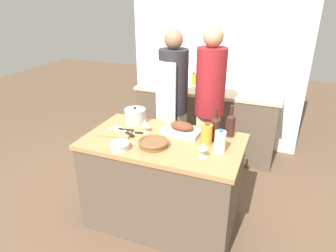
{
  "coord_description": "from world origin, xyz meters",
  "views": [
    {
      "loc": [
        0.88,
        -2.12,
        2.02
      ],
      "look_at": [
        0.0,
        0.12,
        0.95
      ],
      "focal_mm": 32.0,
      "sensor_mm": 36.0,
      "label": 1
    }
  ],
  "objects_px": {
    "person_cook_aproned": "(173,100)",
    "person_cook_guest": "(209,102)",
    "wicker_basket": "(153,143)",
    "milk_jug": "(220,142)",
    "condiment_bottle_short": "(194,79)",
    "cutting_board": "(115,133)",
    "knife_paring": "(133,132)",
    "mixing_bowl": "(120,145)",
    "wine_bottle_green": "(215,128)",
    "knife_chef": "(125,131)",
    "wine_bottle_dark": "(231,124)",
    "stock_pot": "(135,116)",
    "wine_glass_right": "(203,147)",
    "condiment_bottle_tall": "(220,87)",
    "juice_jug": "(207,134)",
    "wine_glass_left": "(145,124)",
    "stand_mixer": "(171,72)",
    "roasting_pan": "(182,129)",
    "knife_bread": "(122,129)"
  },
  "relations": [
    {
      "from": "stock_pot",
      "to": "condiment_bottle_short",
      "type": "xyz_separation_m",
      "value": [
        0.16,
        1.39,
        0.03
      ]
    },
    {
      "from": "cutting_board",
      "to": "condiment_bottle_short",
      "type": "relative_size",
      "value": 1.97
    },
    {
      "from": "wicker_basket",
      "to": "condiment_bottle_tall",
      "type": "xyz_separation_m",
      "value": [
        0.2,
        1.56,
        0.07
      ]
    },
    {
      "from": "knife_paring",
      "to": "condiment_bottle_tall",
      "type": "height_order",
      "value": "condiment_bottle_tall"
    },
    {
      "from": "knife_paring",
      "to": "stand_mixer",
      "type": "bearing_deg",
      "value": 98.71
    },
    {
      "from": "person_cook_guest",
      "to": "wicker_basket",
      "type": "bearing_deg",
      "value": -112.65
    },
    {
      "from": "wine_bottle_green",
      "to": "knife_paring",
      "type": "distance_m",
      "value": 0.73
    },
    {
      "from": "person_cook_guest",
      "to": "knife_paring",
      "type": "bearing_deg",
      "value": -132.25
    },
    {
      "from": "wicker_basket",
      "to": "milk_jug",
      "type": "height_order",
      "value": "milk_jug"
    },
    {
      "from": "milk_jug",
      "to": "wine_bottle_dark",
      "type": "xyz_separation_m",
      "value": [
        0.02,
        0.33,
        0.02
      ]
    },
    {
      "from": "wine_glass_left",
      "to": "stand_mixer",
      "type": "xyz_separation_m",
      "value": [
        -0.35,
        1.55,
        0.08
      ]
    },
    {
      "from": "wine_glass_right",
      "to": "person_cook_guest",
      "type": "xyz_separation_m",
      "value": [
        -0.2,
        0.98,
        0.01
      ]
    },
    {
      "from": "condiment_bottle_short",
      "to": "knife_bread",
      "type": "bearing_deg",
      "value": -96.27
    },
    {
      "from": "person_cook_aproned",
      "to": "condiment_bottle_tall",
      "type": "bearing_deg",
      "value": 71.25
    },
    {
      "from": "condiment_bottle_short",
      "to": "person_cook_aproned",
      "type": "xyz_separation_m",
      "value": [
        0.02,
        -0.84,
        -0.02
      ]
    },
    {
      "from": "wine_bottle_green",
      "to": "condiment_bottle_short",
      "type": "distance_m",
      "value": 1.61
    },
    {
      "from": "roasting_pan",
      "to": "stock_pot",
      "type": "bearing_deg",
      "value": 171.26
    },
    {
      "from": "person_cook_aproned",
      "to": "person_cook_guest",
      "type": "height_order",
      "value": "person_cook_guest"
    },
    {
      "from": "wine_bottle_dark",
      "to": "person_cook_guest",
      "type": "distance_m",
      "value": 0.61
    },
    {
      "from": "wine_bottle_green",
      "to": "wine_bottle_dark",
      "type": "xyz_separation_m",
      "value": [
        0.11,
        0.13,
        -0.0
      ]
    },
    {
      "from": "wicker_basket",
      "to": "condiment_bottle_short",
      "type": "xyz_separation_m",
      "value": [
        -0.2,
        1.78,
        0.07
      ]
    },
    {
      "from": "milk_jug",
      "to": "condiment_bottle_short",
      "type": "height_order",
      "value": "milk_jug"
    },
    {
      "from": "wine_glass_right",
      "to": "knife_paring",
      "type": "bearing_deg",
      "value": 164.27
    },
    {
      "from": "wicker_basket",
      "to": "person_cook_guest",
      "type": "bearing_deg",
      "value": 76.78
    },
    {
      "from": "stock_pot",
      "to": "knife_paring",
      "type": "relative_size",
      "value": 0.98
    },
    {
      "from": "knife_paring",
      "to": "person_cook_guest",
      "type": "distance_m",
      "value": 0.93
    },
    {
      "from": "stock_pot",
      "to": "condiment_bottle_short",
      "type": "relative_size",
      "value": 1.25
    },
    {
      "from": "wine_glass_right",
      "to": "milk_jug",
      "type": "bearing_deg",
      "value": 51.39
    },
    {
      "from": "person_cook_aproned",
      "to": "knife_chef",
      "type": "bearing_deg",
      "value": -89.22
    },
    {
      "from": "stock_pot",
      "to": "stand_mixer",
      "type": "bearing_deg",
      "value": 96.53
    },
    {
      "from": "wine_bottle_green",
      "to": "stand_mixer",
      "type": "height_order",
      "value": "stand_mixer"
    },
    {
      "from": "juice_jug",
      "to": "milk_jug",
      "type": "distance_m",
      "value": 0.17
    },
    {
      "from": "cutting_board",
      "to": "knife_paring",
      "type": "height_order",
      "value": "cutting_board"
    },
    {
      "from": "wine_bottle_dark",
      "to": "person_cook_aproned",
      "type": "relative_size",
      "value": 0.17
    },
    {
      "from": "person_cook_aproned",
      "to": "wicker_basket",
      "type": "bearing_deg",
      "value": -66.9
    },
    {
      "from": "stock_pot",
      "to": "mixing_bowl",
      "type": "height_order",
      "value": "stock_pot"
    },
    {
      "from": "cutting_board",
      "to": "knife_paring",
      "type": "relative_size",
      "value": 1.55
    },
    {
      "from": "mixing_bowl",
      "to": "person_cook_guest",
      "type": "distance_m",
      "value": 1.19
    },
    {
      "from": "milk_jug",
      "to": "knife_paring",
      "type": "bearing_deg",
      "value": 174.96
    },
    {
      "from": "cutting_board",
      "to": "knife_chef",
      "type": "relative_size",
      "value": 1.2
    },
    {
      "from": "cutting_board",
      "to": "wine_bottle_green",
      "type": "xyz_separation_m",
      "value": [
        0.85,
        0.21,
        0.11
      ]
    },
    {
      "from": "wine_glass_left",
      "to": "knife_chef",
      "type": "xyz_separation_m",
      "value": [
        -0.17,
        -0.08,
        -0.07
      ]
    },
    {
      "from": "mixing_bowl",
      "to": "wine_bottle_dark",
      "type": "bearing_deg",
      "value": 36.28
    },
    {
      "from": "roasting_pan",
      "to": "condiment_bottle_tall",
      "type": "bearing_deg",
      "value": 87.26
    },
    {
      "from": "stock_pot",
      "to": "condiment_bottle_tall",
      "type": "bearing_deg",
      "value": 64.38
    },
    {
      "from": "mixing_bowl",
      "to": "condiment_bottle_tall",
      "type": "relative_size",
      "value": 1.0
    },
    {
      "from": "condiment_bottle_short",
      "to": "mixing_bowl",
      "type": "bearing_deg",
      "value": -90.91
    },
    {
      "from": "wine_bottle_green",
      "to": "knife_chef",
      "type": "height_order",
      "value": "wine_bottle_green"
    },
    {
      "from": "cutting_board",
      "to": "wine_glass_right",
      "type": "xyz_separation_m",
      "value": [
        0.84,
        -0.11,
        0.08
      ]
    },
    {
      "from": "stock_pot",
      "to": "milk_jug",
      "type": "distance_m",
      "value": 0.93
    }
  ]
}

